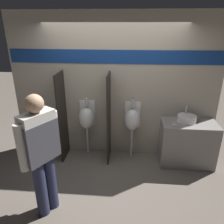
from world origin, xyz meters
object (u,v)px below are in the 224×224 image
object	(u,v)px
sink_basin	(187,119)
urinal_far	(132,120)
cell_phone	(174,125)
person_in_vest	(41,149)
toilet	(42,143)
urinal_near_counter	(87,118)

from	to	relation	value
sink_basin	urinal_far	bearing A→B (deg)	175.15
cell_phone	person_in_vest	world-z (taller)	person_in_vest
toilet	person_in_vest	size ratio (longest dim) A/B	0.50
toilet	urinal_near_counter	bearing A→B (deg)	11.52
urinal_near_counter	urinal_far	distance (m)	0.87
cell_phone	sink_basin	bearing A→B (deg)	33.56
urinal_near_counter	toilet	bearing A→B (deg)	-168.48
urinal_near_counter	toilet	world-z (taller)	urinal_near_counter
urinal_far	urinal_near_counter	bearing A→B (deg)	180.00
sink_basin	urinal_near_counter	size ratio (longest dim) A/B	0.29
urinal_far	toilet	xyz separation A→B (m)	(-1.75, -0.18, -0.48)
toilet	person_in_vest	world-z (taller)	person_in_vest
urinal_far	cell_phone	bearing A→B (deg)	-18.39
cell_phone	urinal_near_counter	xyz separation A→B (m)	(-1.61, 0.24, -0.05)
cell_phone	person_in_vest	size ratio (longest dim) A/B	0.08
cell_phone	urinal_far	xyz separation A→B (m)	(-0.73, 0.24, -0.05)
sink_basin	urinal_near_counter	xyz separation A→B (m)	(-1.85, 0.08, -0.10)
toilet	cell_phone	bearing A→B (deg)	-1.50
urinal_near_counter	person_in_vest	distance (m)	1.52
urinal_far	toilet	bearing A→B (deg)	-174.18
cell_phone	person_in_vest	xyz separation A→B (m)	(-1.90, -1.23, 0.16)
urinal_far	toilet	world-z (taller)	urinal_far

